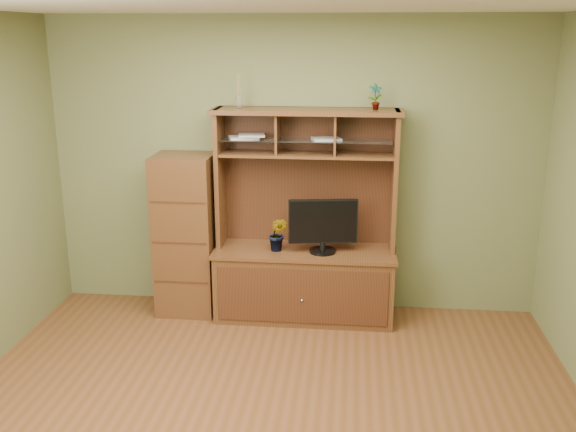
# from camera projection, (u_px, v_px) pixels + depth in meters

# --- Properties ---
(room) EXTENTS (4.54, 4.04, 2.74)m
(room) POSITION_uv_depth(u_px,v_px,m) (263.00, 231.00, 3.98)
(room) COLOR brown
(room) RESTS_ON ground
(media_hutch) EXTENTS (1.66, 0.61, 1.90)m
(media_hutch) POSITION_uv_depth(u_px,v_px,m) (305.00, 262.00, 5.85)
(media_hutch) COLOR #422412
(media_hutch) RESTS_ON room
(monitor) EXTENTS (0.61, 0.24, 0.48)m
(monitor) POSITION_uv_depth(u_px,v_px,m) (323.00, 225.00, 5.65)
(monitor) COLOR black
(monitor) RESTS_ON media_hutch
(orchid_plant) EXTENTS (0.20, 0.18, 0.31)m
(orchid_plant) POSITION_uv_depth(u_px,v_px,m) (278.00, 234.00, 5.71)
(orchid_plant) COLOR #25591E
(orchid_plant) RESTS_ON media_hutch
(top_plant) EXTENTS (0.13, 0.10, 0.22)m
(top_plant) POSITION_uv_depth(u_px,v_px,m) (376.00, 97.00, 5.45)
(top_plant) COLOR #2C6322
(top_plant) RESTS_ON media_hutch
(reed_diffuser) EXTENTS (0.06, 0.06, 0.30)m
(reed_diffuser) POSITION_uv_depth(u_px,v_px,m) (239.00, 95.00, 5.57)
(reed_diffuser) COLOR silver
(reed_diffuser) RESTS_ON media_hutch
(magazines) EXTENTS (1.02, 0.26, 0.04)m
(magazines) POSITION_uv_depth(u_px,v_px,m) (273.00, 137.00, 5.64)
(magazines) COLOR silver
(magazines) RESTS_ON media_hutch
(side_cabinet) EXTENTS (0.53, 0.48, 1.49)m
(side_cabinet) POSITION_uv_depth(u_px,v_px,m) (186.00, 235.00, 5.91)
(side_cabinet) COLOR #422412
(side_cabinet) RESTS_ON room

